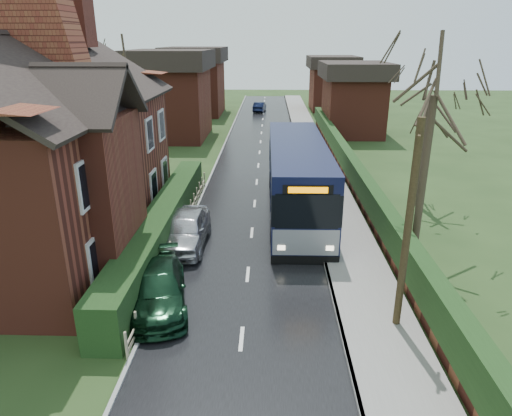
{
  "coord_description": "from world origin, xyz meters",
  "views": [
    {
      "loc": [
        0.78,
        -13.44,
        8.47
      ],
      "look_at": [
        0.24,
        4.5,
        1.8
      ],
      "focal_mm": 32.0,
      "sensor_mm": 36.0,
      "label": 1
    }
  ],
  "objects_px": {
    "brick_house": "(39,145)",
    "car_silver": "(186,229)",
    "car_green": "(158,288)",
    "bus": "(297,179)",
    "bus_stop_sign": "(323,198)",
    "telegraph_pole": "(408,229)"
  },
  "relations": [
    {
      "from": "bus",
      "to": "telegraph_pole",
      "type": "height_order",
      "value": "telegraph_pole"
    },
    {
      "from": "brick_house",
      "to": "telegraph_pole",
      "type": "distance_m",
      "value": 14.83
    },
    {
      "from": "car_silver",
      "to": "bus_stop_sign",
      "type": "bearing_deg",
      "value": 13.08
    },
    {
      "from": "car_silver",
      "to": "car_green",
      "type": "xyz_separation_m",
      "value": [
        -0.1,
        -4.78,
        -0.11
      ]
    },
    {
      "from": "bus_stop_sign",
      "to": "car_silver",
      "type": "bearing_deg",
      "value": 173.57
    },
    {
      "from": "car_green",
      "to": "telegraph_pole",
      "type": "distance_m",
      "value": 8.2
    },
    {
      "from": "brick_house",
      "to": "car_silver",
      "type": "relative_size",
      "value": 3.26
    },
    {
      "from": "bus",
      "to": "brick_house",
      "type": "bearing_deg",
      "value": -160.15
    },
    {
      "from": "brick_house",
      "to": "bus",
      "type": "xyz_separation_m",
      "value": [
        10.93,
        4.03,
        -2.57
      ]
    },
    {
      "from": "car_green",
      "to": "bus_stop_sign",
      "type": "relative_size",
      "value": 1.65
    },
    {
      "from": "car_silver",
      "to": "car_green",
      "type": "bearing_deg",
      "value": -90.54
    },
    {
      "from": "brick_house",
      "to": "bus_stop_sign",
      "type": "xyz_separation_m",
      "value": [
        11.93,
        1.12,
        -2.58
      ]
    },
    {
      "from": "brick_house",
      "to": "telegraph_pole",
      "type": "xyz_separation_m",
      "value": [
        13.53,
        -5.97,
        -1.07
      ]
    },
    {
      "from": "bus",
      "to": "bus_stop_sign",
      "type": "distance_m",
      "value": 3.08
    },
    {
      "from": "bus_stop_sign",
      "to": "telegraph_pole",
      "type": "relative_size",
      "value": 0.42
    },
    {
      "from": "brick_house",
      "to": "bus",
      "type": "bearing_deg",
      "value": 20.25
    },
    {
      "from": "bus",
      "to": "bus_stop_sign",
      "type": "height_order",
      "value": "bus"
    },
    {
      "from": "car_green",
      "to": "bus",
      "type": "bearing_deg",
      "value": 47.75
    },
    {
      "from": "car_silver",
      "to": "telegraph_pole",
      "type": "bearing_deg",
      "value": -36.57
    },
    {
      "from": "brick_house",
      "to": "telegraph_pole",
      "type": "height_order",
      "value": "brick_house"
    },
    {
      "from": "bus_stop_sign",
      "to": "telegraph_pole",
      "type": "xyz_separation_m",
      "value": [
        1.6,
        -7.1,
        1.51
      ]
    },
    {
      "from": "car_silver",
      "to": "bus_stop_sign",
      "type": "xyz_separation_m",
      "value": [
        6.0,
        1.32,
        1.03
      ]
    }
  ]
}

